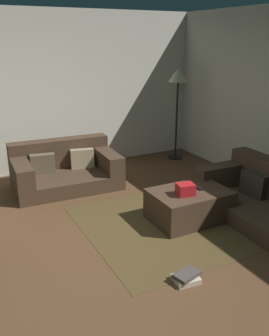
% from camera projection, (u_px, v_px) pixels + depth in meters
% --- Properties ---
extents(ground_plane, '(6.40, 6.40, 0.00)m').
position_uv_depth(ground_plane, '(98.00, 266.00, 3.69)').
color(ground_plane, brown).
extents(rear_partition, '(6.40, 0.12, 2.60)m').
position_uv_depth(rear_partition, '(21.00, 94.00, 5.89)').
color(rear_partition, silver).
rests_on(rear_partition, ground_plane).
extents(couch_left, '(1.58, 1.03, 0.66)m').
position_uv_depth(couch_left, '(64.00, 169.00, 5.65)').
color(couch_left, '#473323').
rests_on(couch_left, ground_plane).
extents(ottoman, '(0.95, 0.65, 0.38)m').
position_uv_depth(ottoman, '(189.00, 205.00, 4.59)').
color(ottoman, '#473323').
rests_on(ottoman, ground_plane).
extents(gift_box, '(0.23, 0.20, 0.14)m').
position_uv_depth(gift_box, '(185.00, 189.00, 4.38)').
color(gift_box, red).
rests_on(gift_box, ottoman).
extents(tv_remote, '(0.07, 0.16, 0.02)m').
position_uv_depth(tv_remote, '(198.00, 187.00, 4.60)').
color(tv_remote, black).
rests_on(tv_remote, ottoman).
extents(book_stack, '(0.28, 0.22, 0.09)m').
position_uv_depth(book_stack, '(186.00, 277.00, 3.44)').
color(book_stack, beige).
rests_on(book_stack, ground_plane).
extents(corner_lamp, '(0.36, 0.36, 1.66)m').
position_uv_depth(corner_lamp, '(178.00, 82.00, 6.56)').
color(corner_lamp, black).
rests_on(corner_lamp, ground_plane).
extents(area_rug, '(2.60, 2.00, 0.01)m').
position_uv_depth(area_rug, '(189.00, 219.00, 4.65)').
color(area_rug, '#503E21').
rests_on(area_rug, ground_plane).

